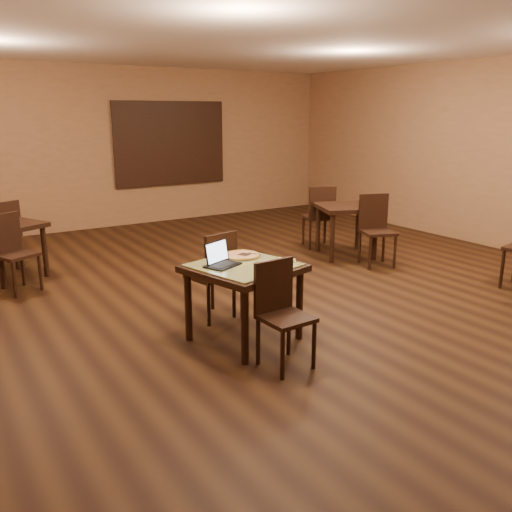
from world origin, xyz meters
TOP-DOWN VIEW (x-y plane):
  - ground at (0.00, 0.00)m, footprint 10.00×10.00m
  - wall_back at (0.00, 5.00)m, footprint 8.00×0.02m
  - wall_right at (4.00, 0.00)m, footprint 0.02×10.00m
  - ceiling at (0.00, 0.00)m, footprint 8.00×10.00m
  - mural at (0.50, 4.96)m, footprint 2.34×0.05m
  - tiled_table at (-1.40, -1.03)m, footprint 1.12×1.12m
  - chair_main_near at (-1.41, -1.65)m, footprint 0.42×0.42m
  - chair_main_far at (-1.38, -0.41)m, footprint 0.50×0.50m
  - laptop at (-1.60, -0.93)m, footprint 0.38×0.36m
  - plate at (-1.18, -1.21)m, footprint 0.28×0.28m
  - pizza_slice at (-1.18, -1.21)m, footprint 0.25×0.25m
  - pizza_pan at (-1.28, -0.79)m, footprint 0.37×0.37m
  - pizza_whole at (-1.28, -0.79)m, footprint 0.36×0.36m
  - spatula at (-1.26, -0.81)m, footprint 0.21×0.29m
  - napkin_roll at (-1.00, -1.17)m, footprint 0.13×0.15m
  - other_table_a at (1.58, 0.89)m, footprint 1.08×1.08m
  - other_table_a_chair_near at (1.61, 0.29)m, footprint 0.57×0.57m
  - other_table_a_chair_far at (1.55, 1.49)m, footprint 0.57×0.57m
  - other_table_b at (-3.00, 2.36)m, footprint 1.06×1.06m
  - other_table_b_chair_near at (-3.04, 1.79)m, footprint 0.55×0.55m
  - other_table_b_chair_far at (-2.96, 2.93)m, footprint 0.55×0.55m

SIDE VIEW (x-z plane):
  - ground at x=0.00m, z-range 0.00..0.00m
  - chair_main_near at x=-1.41m, z-range 0.06..0.99m
  - chair_main_far at x=-1.38m, z-range 0.06..1.02m
  - other_table_b_chair_near at x=-3.04m, z-range 0.06..1.03m
  - other_table_b_chair_far at x=-2.96m, z-range 0.06..1.03m
  - other_table_a_chair_near at x=1.61m, z-range 0.07..1.08m
  - other_table_a_chair_far at x=1.55m, z-range 0.07..1.08m
  - other_table_b at x=-3.00m, z-range 0.25..0.99m
  - other_table_a at x=1.58m, z-range 0.26..1.05m
  - tiled_table at x=-1.40m, z-range 0.28..1.04m
  - pizza_pan at x=-1.28m, z-range 0.76..0.77m
  - plate at x=-1.18m, z-range 0.76..0.78m
  - napkin_roll at x=-1.00m, z-range 0.76..0.80m
  - pizza_whole at x=-1.28m, z-range 0.77..0.79m
  - pizza_slice at x=-1.18m, z-range 0.77..0.80m
  - spatula at x=-1.26m, z-range 0.78..0.80m
  - laptop at x=-1.60m, z-range 0.71..0.93m
  - wall_back at x=0.00m, z-range 0.00..3.00m
  - wall_right at x=4.00m, z-range 0.00..3.00m
  - mural at x=0.50m, z-range 0.73..2.37m
  - ceiling at x=0.00m, z-range 2.99..3.01m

